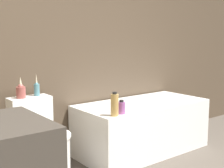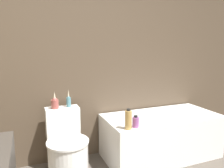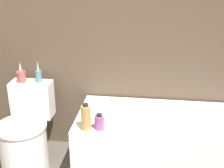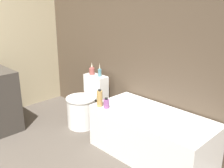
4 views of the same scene
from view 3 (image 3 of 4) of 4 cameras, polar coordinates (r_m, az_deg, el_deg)
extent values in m
cube|color=brown|center=(2.76, -7.35, 13.03)|extent=(6.40, 0.06, 2.60)
cube|color=white|center=(2.69, 9.34, -11.07)|extent=(1.42, 0.68, 0.54)
cube|color=#B7BCC6|center=(2.56, 9.71, -6.14)|extent=(1.22, 0.48, 0.01)
cylinder|color=white|center=(2.83, -15.82, -11.27)|extent=(0.40, 0.40, 0.42)
cylinder|color=white|center=(2.72, -16.30, -7.40)|extent=(0.42, 0.42, 0.02)
cube|color=white|center=(2.91, -14.36, -2.66)|extent=(0.36, 0.18, 0.33)
cylinder|color=#994C47|center=(2.85, -16.26, 1.27)|extent=(0.08, 0.08, 0.10)
sphere|color=#994C47|center=(2.83, -16.36, 2.20)|extent=(0.05, 0.05, 0.05)
cone|color=beige|center=(2.82, -16.46, 3.04)|extent=(0.03, 0.03, 0.09)
cylinder|color=teal|center=(2.81, -13.26, 1.34)|extent=(0.05, 0.05, 0.11)
sphere|color=teal|center=(2.79, -13.36, 2.35)|extent=(0.03, 0.03, 0.03)
cone|color=beige|center=(2.77, -13.44, 3.26)|extent=(0.02, 0.02, 0.09)
cylinder|color=tan|center=(2.31, -4.79, -6.24)|extent=(0.07, 0.07, 0.20)
cylinder|color=black|center=(2.26, -4.88, -3.84)|extent=(0.04, 0.04, 0.02)
cylinder|color=#8C4C8C|center=(2.33, -2.35, -7.10)|extent=(0.07, 0.07, 0.11)
cylinder|color=black|center=(2.30, -2.37, -5.71)|extent=(0.04, 0.04, 0.02)
camera|label=1|loc=(2.17, -81.16, -10.92)|focal=50.00mm
camera|label=2|loc=(1.44, -75.10, -9.88)|focal=35.00mm
camera|label=4|loc=(1.75, 96.37, -0.84)|focal=42.00mm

